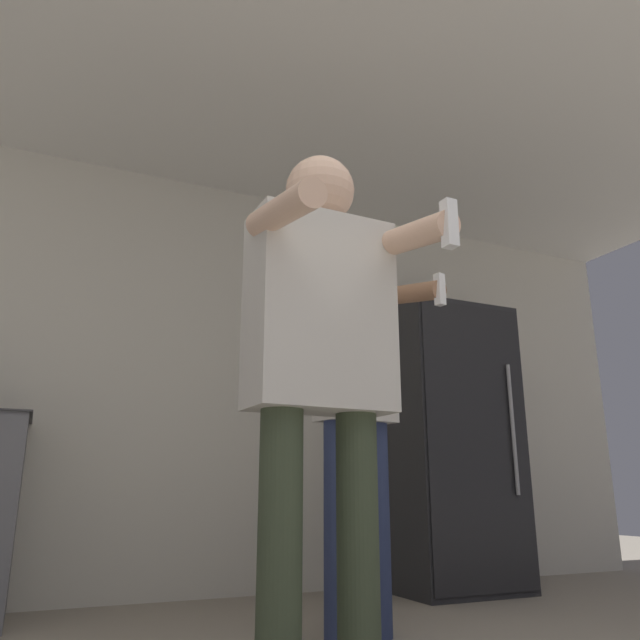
# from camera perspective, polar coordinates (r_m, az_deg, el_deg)

# --- Properties ---
(wall_back) EXTENTS (7.00, 0.06, 2.55)m
(wall_back) POSITION_cam_1_polar(r_m,az_deg,el_deg) (3.91, -12.49, -4.94)
(wall_back) COLOR beige
(wall_back) RESTS_ON ground_plane
(ceiling_slab) EXTENTS (7.00, 3.56, 0.05)m
(ceiling_slab) POSITION_cam_1_polar(r_m,az_deg,el_deg) (3.09, -4.14, 24.76)
(ceiling_slab) COLOR silver
(ceiling_slab) RESTS_ON wall_back
(refrigerator) EXTENTS (0.76, 0.75, 1.75)m
(refrigerator) POSITION_cam_1_polar(r_m,az_deg,el_deg) (4.16, 11.26, -11.20)
(refrigerator) COLOR #262628
(refrigerator) RESTS_ON ground_plane
(person_woman_foreground) EXTENTS (0.52, 0.51, 1.64)m
(person_woman_foreground) POSITION_cam_1_polar(r_m,az_deg,el_deg) (1.88, 0.16, -2.87)
(person_woman_foreground) COLOR #38422D
(person_woman_foreground) RESTS_ON ground_plane
(person_man_side) EXTENTS (0.47, 0.56, 1.75)m
(person_man_side) POSITION_cam_1_polar(r_m,az_deg,el_deg) (2.81, 3.43, -6.85)
(person_man_side) COLOR navy
(person_man_side) RESTS_ON ground_plane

